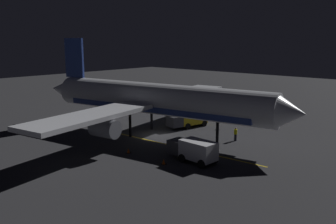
# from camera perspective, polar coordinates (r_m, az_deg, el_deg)

# --- Properties ---
(ground_plane) EXTENTS (180.00, 180.00, 0.20)m
(ground_plane) POSITION_cam_1_polar(r_m,az_deg,el_deg) (48.72, -1.75, -3.85)
(ground_plane) COLOR #2F2F32
(apron_guide_stripe) EXTENTS (1.82, 25.77, 0.01)m
(apron_guide_stripe) POSITION_cam_1_polar(r_m,az_deg,el_deg) (44.51, 0.01, -5.17)
(apron_guide_stripe) COLOR gold
(apron_guide_stripe) RESTS_ON ground_plane
(airliner) EXTENTS (38.56, 39.41, 12.92)m
(airliner) POSITION_cam_1_polar(r_m,az_deg,el_deg) (48.03, -2.41, 1.93)
(airliner) COLOR white
(airliner) RESTS_ON ground_plane
(baggage_truck) EXTENTS (2.46, 5.64, 2.36)m
(baggage_truck) POSITION_cam_1_polar(r_m,az_deg,el_deg) (38.25, 4.09, -6.09)
(baggage_truck) COLOR silver
(baggage_truck) RESTS_ON ground_plane
(catering_truck) EXTENTS (6.60, 3.44, 2.38)m
(catering_truck) POSITION_cam_1_polar(r_m,az_deg,el_deg) (53.14, 3.25, -1.09)
(catering_truck) COLOR gold
(catering_truck) RESTS_ON ground_plane
(ground_crew_worker) EXTENTS (0.40, 0.40, 1.74)m
(ground_crew_worker) POSITION_cam_1_polar(r_m,az_deg,el_deg) (46.78, 10.62, -3.43)
(ground_crew_worker) COLOR black
(ground_crew_worker) RESTS_ON ground_plane
(traffic_cone_near_left) EXTENTS (0.50, 0.50, 0.55)m
(traffic_cone_near_left) POSITION_cam_1_polar(r_m,az_deg,el_deg) (41.45, -6.28, -6.14)
(traffic_cone_near_left) COLOR #EA590F
(traffic_cone_near_left) RESTS_ON ground_plane
(traffic_cone_near_right) EXTENTS (0.50, 0.50, 0.55)m
(traffic_cone_near_right) POSITION_cam_1_polar(r_m,az_deg,el_deg) (42.12, 1.12, -5.79)
(traffic_cone_near_right) COLOR #EA590F
(traffic_cone_near_right) RESTS_ON ground_plane
(traffic_cone_under_wing) EXTENTS (0.50, 0.50, 0.55)m
(traffic_cone_under_wing) POSITION_cam_1_polar(r_m,az_deg,el_deg) (37.63, -0.70, -7.90)
(traffic_cone_under_wing) COLOR #EA590F
(traffic_cone_under_wing) RESTS_ON ground_plane
(traffic_cone_far) EXTENTS (0.50, 0.50, 0.55)m
(traffic_cone_far) POSITION_cam_1_polar(r_m,az_deg,el_deg) (52.15, 7.83, -2.53)
(traffic_cone_far) COLOR #EA590F
(traffic_cone_far) RESTS_ON ground_plane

